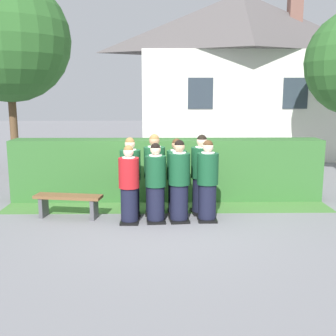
# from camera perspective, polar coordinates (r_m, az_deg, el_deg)

# --- Properties ---
(ground_plane) EXTENTS (60.00, 60.00, 0.00)m
(ground_plane) POSITION_cam_1_polar(r_m,az_deg,el_deg) (8.32, 0.03, -7.47)
(ground_plane) COLOR slate
(student_in_red_blazer) EXTENTS (0.41, 0.49, 1.56)m
(student_in_red_blazer) POSITION_cam_1_polar(r_m,az_deg,el_deg) (8.10, -5.46, -2.57)
(student_in_red_blazer) COLOR black
(student_in_red_blazer) RESTS_ON ground
(student_front_row_1) EXTENTS (0.42, 0.48, 1.60)m
(student_front_row_1) POSITION_cam_1_polar(r_m,az_deg,el_deg) (8.13, -1.73, -2.36)
(student_front_row_1) COLOR black
(student_front_row_1) RESTS_ON ground
(student_front_row_2) EXTENTS (0.43, 0.51, 1.65)m
(student_front_row_2) POSITION_cam_1_polar(r_m,az_deg,el_deg) (8.16, 1.57, -2.10)
(student_front_row_2) COLOR black
(student_front_row_2) RESTS_ON ground
(student_front_row_3) EXTENTS (0.43, 0.47, 1.65)m
(student_front_row_3) POSITION_cam_1_polar(r_m,az_deg,el_deg) (8.24, 5.53, -2.05)
(student_front_row_3) COLOR black
(student_front_row_3) RESTS_ON ground
(student_rear_row_0) EXTENTS (0.43, 0.51, 1.66)m
(student_rear_row_0) POSITION_cam_1_polar(r_m,az_deg,el_deg) (8.61, -5.27, -1.47)
(student_rear_row_0) COLOR black
(student_rear_row_0) RESTS_ON ground
(student_rear_row_1) EXTENTS (0.45, 0.53, 1.72)m
(student_rear_row_1) POSITION_cam_1_polar(r_m,az_deg,el_deg) (8.66, -1.89, -1.16)
(student_rear_row_1) COLOR black
(student_rear_row_1) RESTS_ON ground
(student_rear_row_2) EXTENTS (0.42, 0.48, 1.62)m
(student_rear_row_2) POSITION_cam_1_polar(r_m,az_deg,el_deg) (8.68, 1.21, -1.43)
(student_rear_row_2) COLOR black
(student_rear_row_2) RESTS_ON ground
(student_rear_row_3) EXTENTS (0.45, 0.56, 1.70)m
(student_rear_row_3) POSITION_cam_1_polar(r_m,az_deg,el_deg) (8.72, 4.68, -1.15)
(student_rear_row_3) COLOR black
(student_rear_row_3) RESTS_ON ground
(hedge) EXTENTS (7.38, 0.70, 1.47)m
(hedge) POSITION_cam_1_polar(r_m,az_deg,el_deg) (9.88, -0.15, -0.19)
(hedge) COLOR #33662D
(hedge) RESTS_ON ground
(school_building_main) EXTENTS (8.07, 3.74, 6.38)m
(school_building_main) POSITION_cam_1_polar(r_m,az_deg,el_deg) (16.92, 9.95, 12.77)
(school_building_main) COLOR silver
(school_building_main) RESTS_ON ground
(oak_tree_left) EXTENTS (3.80, 3.80, 6.06)m
(oak_tree_left) POSITION_cam_1_polar(r_m,az_deg,el_deg) (13.93, -21.48, 16.33)
(oak_tree_left) COLOR brown
(oak_tree_left) RESTS_ON ground
(wooden_bench) EXTENTS (1.44, 0.58, 0.48)m
(wooden_bench) POSITION_cam_1_polar(r_m,az_deg,el_deg) (8.73, -13.75, -4.53)
(wooden_bench) COLOR brown
(wooden_bench) RESTS_ON ground
(lawn_strip) EXTENTS (7.38, 0.90, 0.01)m
(lawn_strip) POSITION_cam_1_polar(r_m,az_deg,el_deg) (9.27, -0.07, -5.56)
(lawn_strip) COLOR #477A38
(lawn_strip) RESTS_ON ground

